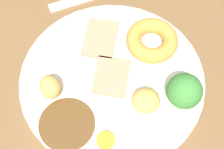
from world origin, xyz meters
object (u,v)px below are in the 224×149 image
Objects in this scene: dinner_plate at (112,80)px; meat_slice_main at (112,77)px; roast_potato_left at (50,87)px; roast_potato_right at (146,101)px; meat_slice_under at (100,39)px; yorkshire_pudding at (152,40)px; carrot_coin_front at (106,140)px; broccoli_floret at (184,91)px.

meat_slice_main is (-0.03, 0.08, 1.10)cm from dinner_plate.
roast_potato_left is 14.08cm from roast_potato_right.
meat_slice_under is 8.40cm from yorkshire_pudding.
roast_potato_right is (-9.89, 4.08, 0.23)cm from yorkshire_pudding.
yorkshire_pudding is at bearing -75.48° from roast_potato_left.
carrot_coin_front is (-9.39, -6.06, -1.41)cm from roast_potato_left.
broccoli_floret is at bearing -125.00° from dinner_plate.
broccoli_floret is (3.25, -12.23, 2.98)cm from carrot_coin_front.
roast_potato_right is at bearing -60.52° from carrot_coin_front.
roast_potato_right reaches higher than yorkshire_pudding.
roast_potato_right reaches higher than dinner_plate.
carrot_coin_front is at bearing 161.05° from meat_slice_main.
roast_potato_right is at bearing -163.64° from meat_slice_under.
dinner_plate is 10.10cm from carrot_coin_front.
yorkshire_pudding is 2.26× the size of roast_potato_left.
broccoli_floret reaches higher than roast_potato_right.
broccoli_floret is (-6.24, -8.91, 3.93)cm from dinner_plate.
meat_slice_main is at bearing -89.57° from roast_potato_left.
meat_slice_under is at bearing 16.36° from roast_potato_right.
roast_potato_right reaches higher than meat_slice_main.
yorkshire_pudding is (-2.91, -7.83, 0.85)cm from meat_slice_under.
meat_slice_main reaches higher than carrot_coin_front.
roast_potato_right is 8.04cm from carrot_coin_front.
dinner_plate is at bearing 32.80° from roast_potato_right.
yorkshire_pudding is at bearing -110.40° from meat_slice_under.
meat_slice_under is at bearing 69.60° from yorkshire_pudding.
roast_potato_left is at bearing 71.46° from broccoli_floret.
broccoli_floret reaches higher than roast_potato_left.
roast_potato_right is at bearing -147.20° from dinner_plate.
meat_slice_main is at bearing 114.25° from dinner_plate.
dinner_plate is 9.01cm from yorkshire_pudding.
meat_slice_main is at bearing 119.29° from yorkshire_pudding.
broccoli_floret is (-10.55, -1.24, 1.98)cm from yorkshire_pudding.
meat_slice_main is 0.88× the size of meat_slice_under.
broccoli_floret is at bearing -75.10° from carrot_coin_front.
meat_slice_under is 17.01cm from carrot_coin_front.
meat_slice_main is 8.92cm from yorkshire_pudding.
yorkshire_pudding is at bearing -22.39° from roast_potato_right.
roast_potato_left reaches higher than dinner_plate.
meat_slice_under is 1.97× the size of roast_potato_left.
roast_potato_left is (-0.10, 9.38, 2.35)cm from dinner_plate.
meat_slice_main is 1.54× the size of roast_potato_right.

